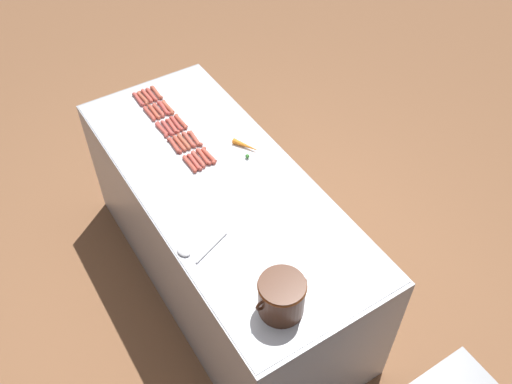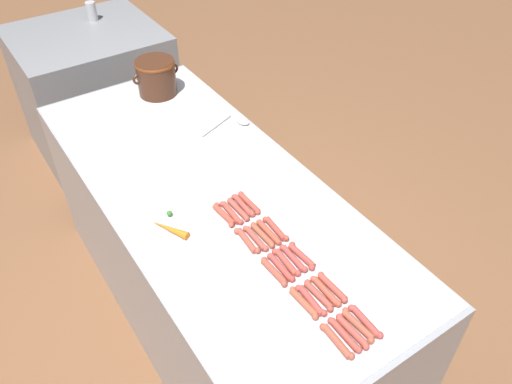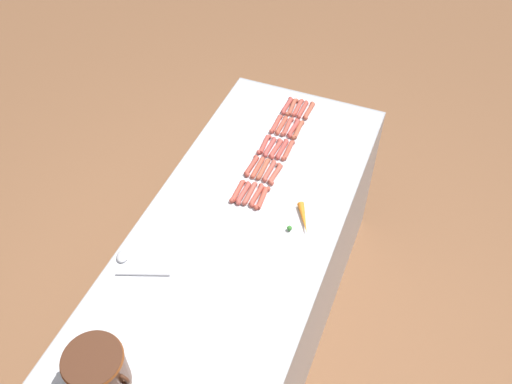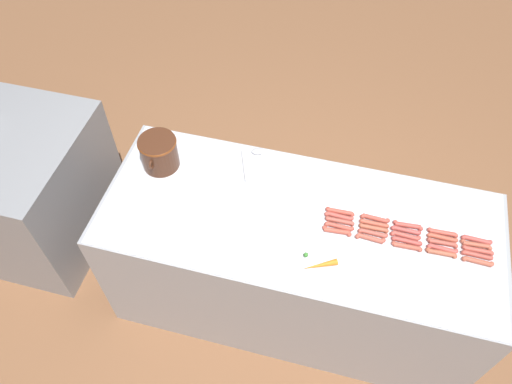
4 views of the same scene
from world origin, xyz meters
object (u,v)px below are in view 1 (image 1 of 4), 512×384
(hot_dog_9, at_px, (203,157))
(hot_dog_14, at_px, (198,159))
(hot_dog_4, at_px, (209,155))
(hot_dog_5, at_px, (152,95))
(hot_dog_13, at_px, (184,142))
(bean_pot, at_px, (282,295))
(hot_dog_3, at_px, (195,138))
(hot_dog_16, at_px, (154,112))
(hot_dog_6, at_px, (164,108))
(hot_dog_15, at_px, (143,98))
(hot_dog_2, at_px, (181,122))
(hot_dog_22, at_px, (162,129))
(hot_dog_20, at_px, (138,99))
(carrot, at_px, (246,146))
(hot_dog_12, at_px, (172,126))
(hot_dog_7, at_px, (176,124))
(serving_spoon, at_px, (193,250))
(hot_dog_18, at_px, (180,143))
(hot_dog_24, at_px, (190,164))
(hot_dog_0, at_px, (156,92))
(hot_dog_23, at_px, (174,145))
(hot_dog_19, at_px, (194,162))
(hot_dog_1, at_px, (168,107))
(hot_dog_11, at_px, (159,110))
(hot_dog_17, at_px, (167,128))
(hot_dog_21, at_px, (149,114))

(hot_dog_9, distance_m, hot_dog_14, 0.03)
(hot_dog_4, relative_size, hot_dog_5, 1.00)
(hot_dog_9, xyz_separation_m, hot_dog_13, (0.03, -0.17, 0.00))
(bean_pot, bearing_deg, hot_dog_14, -97.79)
(hot_dog_3, relative_size, hot_dog_16, 1.00)
(hot_dog_9, bearing_deg, hot_dog_6, -90.32)
(hot_dog_15, distance_m, hot_dog_16, 0.16)
(hot_dog_2, xyz_separation_m, hot_dog_15, (0.09, -0.33, 0.00))
(hot_dog_2, height_order, hot_dog_22, same)
(hot_dog_15, relative_size, hot_dog_20, 1.00)
(hot_dog_15, xyz_separation_m, carrot, (-0.30, 0.72, 0.00))
(hot_dog_12, xyz_separation_m, carrot, (-0.27, 0.39, 0.00))
(hot_dog_7, xyz_separation_m, serving_spoon, (0.35, 0.87, -0.00))
(hot_dog_18, bearing_deg, hot_dog_24, 80.80)
(hot_dog_0, height_order, hot_dog_23, same)
(hot_dog_19, bearing_deg, hot_dog_23, -79.81)
(carrot, bearing_deg, hot_dog_23, -34.14)
(hot_dog_4, xyz_separation_m, hot_dog_20, (0.12, -0.67, 0.00))
(hot_dog_24, bearing_deg, hot_dog_0, -100.22)
(hot_dog_7, bearing_deg, hot_dog_9, 89.65)
(hot_dog_1, height_order, hot_dog_4, same)
(hot_dog_0, xyz_separation_m, hot_dog_2, (-0.00, 0.33, 0.00))
(hot_dog_11, xyz_separation_m, hot_dog_14, (0.00, 0.51, 0.00))
(hot_dog_13, height_order, hot_dog_17, same)
(hot_dog_0, relative_size, hot_dog_13, 1.00)
(hot_dog_6, height_order, hot_dog_7, same)
(hot_dog_0, relative_size, hot_dog_23, 1.00)
(hot_dog_12, bearing_deg, bean_pot, 83.87)
(hot_dog_13, bearing_deg, hot_dog_5, -93.57)
(hot_dog_4, xyz_separation_m, bean_pot, (0.20, 1.01, 0.09))
(hot_dog_1, bearing_deg, hot_dog_13, 79.45)
(hot_dog_12, xyz_separation_m, serving_spoon, (0.32, 0.86, -0.00))
(hot_dog_24, relative_size, serving_spoon, 0.57)
(hot_dog_16, distance_m, hot_dog_21, 0.03)
(hot_dog_3, relative_size, hot_dog_6, 1.00)
(hot_dog_6, distance_m, hot_dog_9, 0.51)
(hot_dog_12, xyz_separation_m, bean_pot, (0.14, 1.34, 0.09))
(hot_dog_24, height_order, bean_pot, bean_pot)
(hot_dog_2, distance_m, hot_dog_14, 0.35)
(hot_dog_5, bearing_deg, hot_dog_13, 86.43)
(hot_dog_16, distance_m, carrot, 0.64)
(hot_dog_11, height_order, hot_dog_18, same)
(hot_dog_5, relative_size, hot_dog_12, 1.00)
(hot_dog_6, relative_size, hot_dog_9, 1.00)
(hot_dog_20, bearing_deg, bean_pot, 87.26)
(bean_pot, bearing_deg, hot_dog_16, -94.13)
(hot_dog_21, distance_m, hot_dog_23, 0.34)
(hot_dog_1, xyz_separation_m, hot_dog_6, (0.03, -0.00, 0.00))
(serving_spoon, bearing_deg, hot_dog_18, -112.18)
(hot_dog_20, bearing_deg, hot_dog_18, 93.40)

